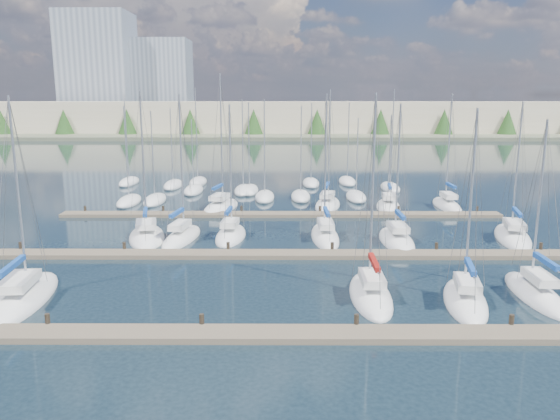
{
  "coord_description": "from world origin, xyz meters",
  "views": [
    {
      "loc": [
        0.17,
        -23.47,
        11.92
      ],
      "look_at": [
        0.0,
        14.0,
        4.0
      ],
      "focal_mm": 35.0,
      "sensor_mm": 36.0,
      "label": 1
    }
  ],
  "objects_px": {
    "sailboat_o": "(221,207)",
    "sailboat_h": "(147,237)",
    "sailboat_q": "(388,206)",
    "sailboat_b": "(23,298)",
    "sailboat_k": "(325,236)",
    "sailboat_p": "(328,204)",
    "sailboat_i": "(182,237)",
    "sailboat_m": "(512,237)",
    "sailboat_f": "(535,294)",
    "sailboat_l": "(396,240)",
    "sailboat_e": "(465,300)",
    "sailboat_r": "(447,205)",
    "sailboat_d": "(370,295)",
    "sailboat_j": "(231,235)"
  },
  "relations": [
    {
      "from": "sailboat_j",
      "to": "sailboat_i",
      "type": "xyz_separation_m",
      "value": [
        -4.05,
        -0.79,
        0.01
      ]
    },
    {
      "from": "sailboat_l",
      "to": "sailboat_k",
      "type": "relative_size",
      "value": 0.94
    },
    {
      "from": "sailboat_p",
      "to": "sailboat_h",
      "type": "relative_size",
      "value": 1.01
    },
    {
      "from": "sailboat_q",
      "to": "sailboat_j",
      "type": "relative_size",
      "value": 0.89
    },
    {
      "from": "sailboat_b",
      "to": "sailboat_k",
      "type": "height_order",
      "value": "sailboat_k"
    },
    {
      "from": "sailboat_f",
      "to": "sailboat_j",
      "type": "bearing_deg",
      "value": 146.15
    },
    {
      "from": "sailboat_l",
      "to": "sailboat_q",
      "type": "height_order",
      "value": "sailboat_l"
    },
    {
      "from": "sailboat_q",
      "to": "sailboat_o",
      "type": "height_order",
      "value": "sailboat_o"
    },
    {
      "from": "sailboat_l",
      "to": "sailboat_b",
      "type": "relative_size",
      "value": 0.95
    },
    {
      "from": "sailboat_q",
      "to": "sailboat_e",
      "type": "bearing_deg",
      "value": -83.93
    },
    {
      "from": "sailboat_l",
      "to": "sailboat_p",
      "type": "xyz_separation_m",
      "value": [
        -4.5,
        14.82,
        0.01
      ]
    },
    {
      "from": "sailboat_q",
      "to": "sailboat_k",
      "type": "distance_m",
      "value": 14.86
    },
    {
      "from": "sailboat_q",
      "to": "sailboat_j",
      "type": "xyz_separation_m",
      "value": [
        -15.82,
        -12.43,
        0.01
      ]
    },
    {
      "from": "sailboat_o",
      "to": "sailboat_b",
      "type": "bearing_deg",
      "value": -96.74
    },
    {
      "from": "sailboat_l",
      "to": "sailboat_o",
      "type": "height_order",
      "value": "sailboat_o"
    },
    {
      "from": "sailboat_m",
      "to": "sailboat_k",
      "type": "relative_size",
      "value": 0.95
    },
    {
      "from": "sailboat_i",
      "to": "sailboat_l",
      "type": "bearing_deg",
      "value": 6.34
    },
    {
      "from": "sailboat_h",
      "to": "sailboat_m",
      "type": "bearing_deg",
      "value": -12.38
    },
    {
      "from": "sailboat_o",
      "to": "sailboat_h",
      "type": "bearing_deg",
      "value": -100.04
    },
    {
      "from": "sailboat_h",
      "to": "sailboat_d",
      "type": "bearing_deg",
      "value": -51.77
    },
    {
      "from": "sailboat_p",
      "to": "sailboat_b",
      "type": "bearing_deg",
      "value": -115.68
    },
    {
      "from": "sailboat_l",
      "to": "sailboat_q",
      "type": "relative_size",
      "value": 1.13
    },
    {
      "from": "sailboat_f",
      "to": "sailboat_r",
      "type": "bearing_deg",
      "value": 85.76
    },
    {
      "from": "sailboat_p",
      "to": "sailboat_m",
      "type": "relative_size",
      "value": 1.09
    },
    {
      "from": "sailboat_p",
      "to": "sailboat_d",
      "type": "xyz_separation_m",
      "value": [
        0.34,
        -27.49,
        0.0
      ]
    },
    {
      "from": "sailboat_o",
      "to": "sailboat_f",
      "type": "xyz_separation_m",
      "value": [
        21.84,
        -25.94,
        -0.01
      ]
    },
    {
      "from": "sailboat_m",
      "to": "sailboat_h",
      "type": "distance_m",
      "value": 30.98
    },
    {
      "from": "sailboat_e",
      "to": "sailboat_o",
      "type": "xyz_separation_m",
      "value": [
        -17.27,
        27.03,
        0.0
      ]
    },
    {
      "from": "sailboat_o",
      "to": "sailboat_m",
      "type": "distance_m",
      "value": 28.87
    },
    {
      "from": "sailboat_f",
      "to": "sailboat_h",
      "type": "distance_m",
      "value": 29.92
    },
    {
      "from": "sailboat_k",
      "to": "sailboat_i",
      "type": "bearing_deg",
      "value": -178.33
    },
    {
      "from": "sailboat_q",
      "to": "sailboat_p",
      "type": "height_order",
      "value": "sailboat_p"
    },
    {
      "from": "sailboat_r",
      "to": "sailboat_i",
      "type": "xyz_separation_m",
      "value": [
        -26.35,
        -13.82,
        0.0
      ]
    },
    {
      "from": "sailboat_o",
      "to": "sailboat_h",
      "type": "height_order",
      "value": "sailboat_o"
    },
    {
      "from": "sailboat_o",
      "to": "sailboat_k",
      "type": "distance_m",
      "value": 15.98
    },
    {
      "from": "sailboat_p",
      "to": "sailboat_d",
      "type": "bearing_deg",
      "value": -79.13
    },
    {
      "from": "sailboat_o",
      "to": "sailboat_p",
      "type": "bearing_deg",
      "value": 17.82
    },
    {
      "from": "sailboat_p",
      "to": "sailboat_o",
      "type": "distance_m",
      "value": 11.6
    },
    {
      "from": "sailboat_b",
      "to": "sailboat_i",
      "type": "relative_size",
      "value": 0.99
    },
    {
      "from": "sailboat_b",
      "to": "sailboat_i",
      "type": "xyz_separation_m",
      "value": [
        6.86,
        13.91,
        0.03
      ]
    },
    {
      "from": "sailboat_q",
      "to": "sailboat_k",
      "type": "height_order",
      "value": "sailboat_k"
    },
    {
      "from": "sailboat_o",
      "to": "sailboat_r",
      "type": "bearing_deg",
      "value": 13.59
    },
    {
      "from": "sailboat_o",
      "to": "sailboat_r",
      "type": "xyz_separation_m",
      "value": [
        24.46,
        0.96,
        0.0
      ]
    },
    {
      "from": "sailboat_l",
      "to": "sailboat_o",
      "type": "xyz_separation_m",
      "value": [
        -16.02,
        13.52,
        0.01
      ]
    },
    {
      "from": "sailboat_j",
      "to": "sailboat_l",
      "type": "bearing_deg",
      "value": -2.74
    },
    {
      "from": "sailboat_d",
      "to": "sailboat_o",
      "type": "height_order",
      "value": "sailboat_o"
    },
    {
      "from": "sailboat_o",
      "to": "sailboat_j",
      "type": "xyz_separation_m",
      "value": [
        2.16,
        -12.07,
        -0.01
      ]
    },
    {
      "from": "sailboat_r",
      "to": "sailboat_p",
      "type": "bearing_deg",
      "value": 178.19
    },
    {
      "from": "sailboat_p",
      "to": "sailboat_i",
      "type": "relative_size",
      "value": 1.04
    },
    {
      "from": "sailboat_r",
      "to": "sailboat_h",
      "type": "relative_size",
      "value": 0.98
    }
  ]
}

